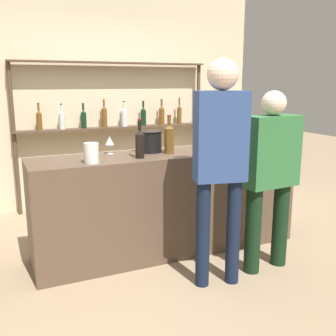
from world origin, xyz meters
TOP-DOWN VIEW (x-y plane):
  - ground_plane at (0.00, 0.00)m, footprint 16.00×16.00m
  - bar_counter at (0.00, 0.00)m, footprint 2.55×0.60m
  - back_wall at (0.00, 1.90)m, footprint 4.15×0.12m
  - back_shelf at (0.01, 1.72)m, footprint 2.56×0.18m
  - counter_bottle_0 at (0.00, -0.03)m, footprint 0.09×0.09m
  - counter_bottle_1 at (0.31, -0.19)m, footprint 0.09×0.09m
  - counter_bottle_2 at (0.48, -0.06)m, footprint 0.07×0.07m
  - counter_bottle_3 at (-0.33, -0.13)m, footprint 0.08×0.08m
  - wine_glass at (-0.51, 0.17)m, footprint 0.08×0.08m
  - ice_bucket at (-0.14, 0.12)m, footprint 0.24×0.24m
  - cork_jar at (-0.76, -0.17)m, footprint 0.12×0.12m
  - customer_center at (0.09, -0.78)m, footprint 0.43×0.26m
  - customer_right at (0.63, -0.71)m, footprint 0.50×0.25m

SIDE VIEW (x-z plane):
  - ground_plane at x=0.00m, z-range 0.00..0.00m
  - bar_counter at x=0.00m, z-range 0.00..0.97m
  - customer_right at x=0.63m, z-range 0.12..1.67m
  - cork_jar at x=-0.76m, z-range 0.97..1.13m
  - ice_bucket at x=-0.14m, z-range 0.97..1.17m
  - customer_center at x=0.09m, z-range 0.19..1.98m
  - wine_glass at x=-0.51m, z-range 1.01..1.17m
  - counter_bottle_2 at x=0.48m, z-range 0.93..1.25m
  - counter_bottle_3 at x=-0.33m, z-range 0.93..1.27m
  - counter_bottle_1 at x=0.31m, z-range 0.93..1.27m
  - counter_bottle_0 at x=0.00m, z-range 0.93..1.29m
  - back_shelf at x=0.01m, z-range 0.31..2.18m
  - back_wall at x=0.00m, z-range 0.00..2.80m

